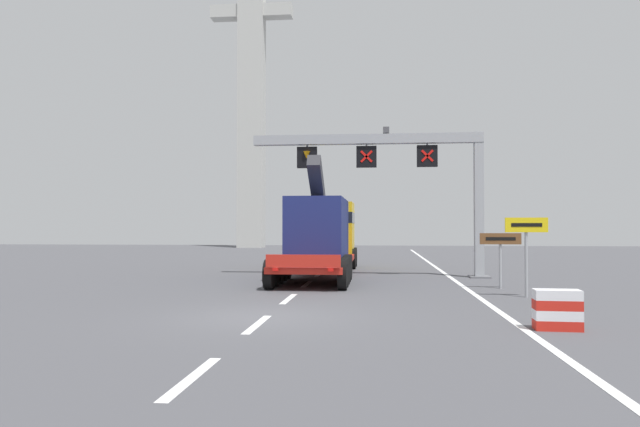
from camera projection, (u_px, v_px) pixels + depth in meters
ground at (263, 317)px, 14.89m from camera, size 112.00×112.00×0.00m
lane_markings at (319, 274)px, 28.24m from camera, size 0.20×41.46×0.01m
edge_line_right at (451, 278)px, 26.21m from camera, size 0.20×63.00×0.01m
overhead_lane_gantry at (398, 162)px, 26.75m from camera, size 10.78×0.90×6.88m
heavy_haul_truck_red at (324, 233)px, 28.68m from camera, size 3.03×14.07×5.30m
exit_sign_yellow at (526, 238)px, 19.03m from camera, size 1.36×0.15×2.60m
tourist_info_sign_brown at (500, 246)px, 21.71m from camera, size 1.51×0.15×2.06m
crash_barrier_striped at (557, 310)px, 13.04m from camera, size 1.02×0.55×0.90m
bridge_pylon_distant at (252, 54)px, 64.19m from camera, size 9.00×2.00×41.86m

